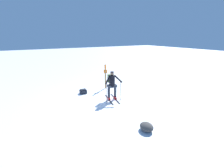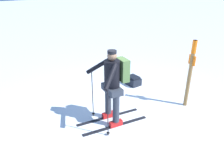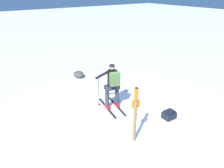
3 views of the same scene
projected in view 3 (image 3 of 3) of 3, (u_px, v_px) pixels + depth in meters
The scene contains 5 objects.
ground_plane at pixel (125, 112), 8.06m from camera, with size 80.00×80.00×0.00m, color white.
skier at pixel (112, 84), 7.94m from camera, with size 1.66×1.04×1.72m.
dropped_backpack at pixel (169, 115), 7.62m from camera, with size 0.37×0.44×0.29m.
trail_marker at pixel (135, 111), 6.15m from camera, with size 0.11×0.23×1.74m.
rock_boulder at pixel (79, 74), 11.02m from camera, with size 0.59×0.50×0.33m, color #474442.
Camera 3 is at (-5.38, 4.39, 4.25)m, focal length 35.00 mm.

